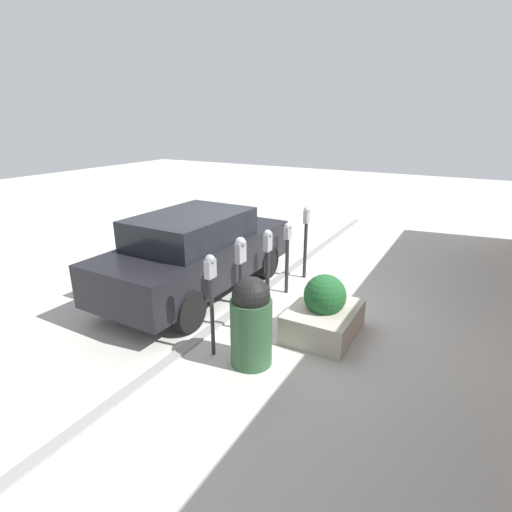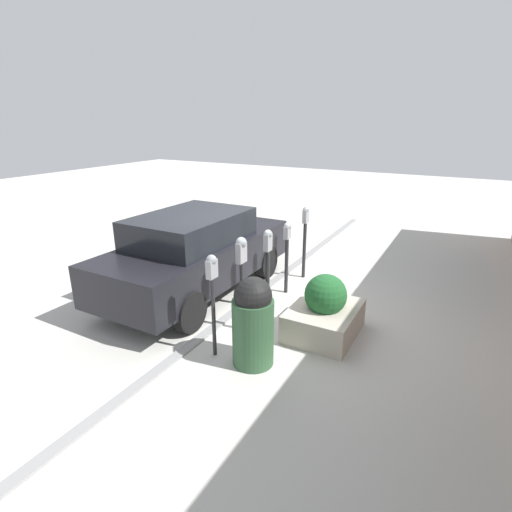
# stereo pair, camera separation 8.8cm
# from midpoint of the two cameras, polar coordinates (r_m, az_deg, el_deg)

# --- Properties ---
(ground_plane) EXTENTS (40.00, 40.00, 0.00)m
(ground_plane) POSITION_cam_midpoint_polar(r_m,az_deg,el_deg) (7.37, -0.42, -6.88)
(ground_plane) COLOR beige
(curb_strip) EXTENTS (14.38, 0.16, 0.04)m
(curb_strip) POSITION_cam_midpoint_polar(r_m,az_deg,el_deg) (7.40, -0.96, -6.61)
(curb_strip) COLOR gray
(curb_strip) RESTS_ON ground_plane
(parking_meter_nearest) EXTENTS (0.17, 0.14, 1.52)m
(parking_meter_nearest) POSITION_cam_midpoint_polar(r_m,az_deg,el_deg) (5.45, -6.01, -3.93)
(parking_meter_nearest) COLOR #232326
(parking_meter_nearest) RESTS_ON ground_plane
(parking_meter_second) EXTENTS (0.20, 0.17, 1.55)m
(parking_meter_second) POSITION_cam_midpoint_polar(r_m,az_deg,el_deg) (6.09, -1.78, -0.99)
(parking_meter_second) COLOR #232326
(parking_meter_second) RESTS_ON ground_plane
(parking_meter_middle) EXTENTS (0.17, 0.15, 1.46)m
(parking_meter_middle) POSITION_cam_midpoint_polar(r_m,az_deg,el_deg) (6.85, 2.04, -0.33)
(parking_meter_middle) COLOR #232326
(parking_meter_middle) RESTS_ON ground_plane
(parking_meter_fourth) EXTENTS (0.16, 0.14, 1.40)m
(parking_meter_fourth) POSITION_cam_midpoint_polar(r_m,az_deg,el_deg) (7.54, 4.84, 1.31)
(parking_meter_fourth) COLOR #232326
(parking_meter_fourth) RESTS_ON ground_plane
(parking_meter_farthest) EXTENTS (0.15, 0.13, 1.53)m
(parking_meter_farthest) POSITION_cam_midpoint_polar(r_m,az_deg,el_deg) (8.31, 7.45, 3.35)
(parking_meter_farthest) COLOR #232326
(parking_meter_farthest) RESTS_ON ground_plane
(planter_box) EXTENTS (1.25, 0.98, 0.99)m
(planter_box) POSITION_cam_midpoint_polar(r_m,az_deg,el_deg) (6.35, 10.06, -7.97)
(planter_box) COLOR #B2A899
(planter_box) RESTS_ON ground_plane
(parked_car_front) EXTENTS (4.27, 1.79, 1.59)m
(parked_car_front) POSITION_cam_midpoint_polar(r_m,az_deg,el_deg) (7.64, -8.12, 0.61)
(parked_car_front) COLOR black
(parked_car_front) RESTS_ON ground_plane
(trash_bin) EXTENTS (0.57, 0.57, 1.28)m
(trash_bin) POSITION_cam_midpoint_polar(r_m,az_deg,el_deg) (5.44, -0.22, -9.32)
(trash_bin) COLOR #2D5133
(trash_bin) RESTS_ON ground_plane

